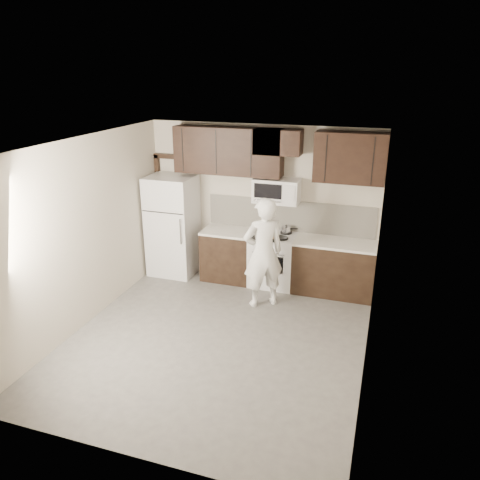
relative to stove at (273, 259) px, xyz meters
The scene contains 14 objects.
floor 2.02m from the stove, 98.80° to the right, with size 4.50×4.50×0.00m, color #524F4D.
back_wall 0.99m from the stove, 133.94° to the left, with size 4.00×4.00×0.00m, color #BDB3A1.
ceiling 2.98m from the stove, 98.80° to the right, with size 4.50×4.50×0.00m, color white.
counter_run 0.30m from the stove, ahead, with size 2.95×0.64×0.91m.
stove is the anchor object (origin of this frame).
backsplash 0.80m from the stove, 56.25° to the left, with size 2.90×0.02×0.54m, color beige.
upper_cabinets 1.83m from the stove, 124.04° to the left, with size 3.48×0.35×0.78m.
microwave 1.20m from the stove, 90.10° to the left, with size 0.76×0.42×0.40m.
refrigerator 1.90m from the stove, behind, with size 0.80×0.76×1.80m.
door_trim 2.37m from the stove, behind, with size 0.50×0.08×2.12m.
saucepan 0.56m from the stove, 39.85° to the left, with size 0.27×0.16×0.15m.
baking_tray 0.50m from the stove, 112.98° to the right, with size 0.44×0.33×0.02m, color black.
pizza 0.52m from the stove, 112.98° to the right, with size 0.30×0.30×0.02m, color #CBAF88.
person 0.89m from the stove, 87.48° to the right, with size 0.64×0.42×1.77m, color white.
Camera 1 is at (2.05, -5.30, 3.59)m, focal length 35.00 mm.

